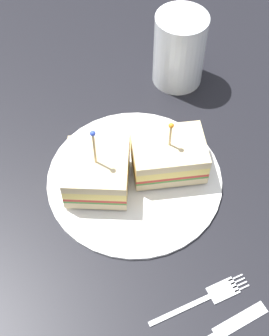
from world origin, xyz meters
TOP-DOWN VIEW (x-y plane):
  - ground_plane at (0.00, 0.00)cm, footprint 113.55×113.55cm
  - plate at (0.00, 0.00)cm, footprint 24.30×24.30cm
  - sandwich_half_front at (-1.35, 4.90)cm, footprint 8.42×8.33cm
  - sandwich_half_back at (2.04, -4.52)cm, footprint 8.93×10.97cm
  - drink_glass at (20.47, -5.83)cm, footprint 7.99×7.99cm
  - fork at (-16.29, -9.91)cm, footprint 7.06×12.11cm
  - knife at (-20.19, -11.31)cm, footprint 7.84×11.94cm

SIDE VIEW (x-z plane):
  - ground_plane at x=0.00cm, z-range -2.00..0.00cm
  - fork at x=-16.29cm, z-range 0.00..0.35cm
  - knife at x=-20.19cm, z-range 0.00..0.35cm
  - plate at x=0.00cm, z-range 0.00..0.88cm
  - sandwich_half_back at x=2.04cm, z-range -1.21..7.83cm
  - sandwich_half_front at x=-1.35cm, z-range -2.15..8.87cm
  - drink_glass at x=20.47cm, z-range -0.40..11.48cm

